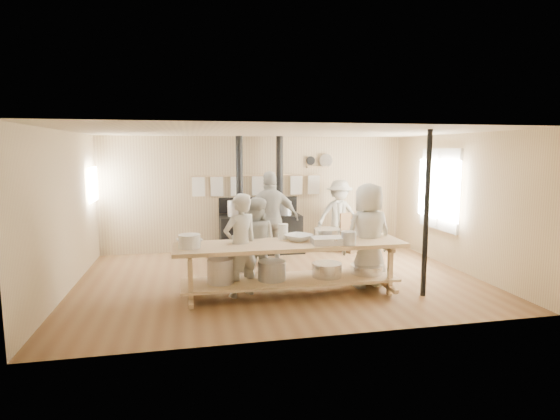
% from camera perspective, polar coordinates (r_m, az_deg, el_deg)
% --- Properties ---
extents(ground, '(7.00, 7.00, 0.00)m').
position_cam_1_polar(ground, '(7.91, -0.11, -8.99)').
color(ground, brown).
rests_on(ground, ground).
extents(room_shell, '(7.00, 7.00, 7.00)m').
position_cam_1_polar(room_shell, '(7.61, -0.12, 2.81)').
color(room_shell, tan).
rests_on(room_shell, ground).
extents(window_right, '(0.09, 1.50, 1.65)m').
position_cam_1_polar(window_right, '(9.48, 20.15, 2.56)').
color(window_right, beige).
rests_on(window_right, ground).
extents(left_opening, '(0.00, 0.90, 0.90)m').
position_cam_1_polar(left_opening, '(9.64, -23.23, 3.09)').
color(left_opening, white).
rests_on(left_opening, ground).
extents(stove, '(1.90, 0.75, 2.60)m').
position_cam_1_polar(stove, '(9.82, -2.63, -2.57)').
color(stove, black).
rests_on(stove, ground).
extents(towel_rail, '(3.00, 0.04, 0.47)m').
position_cam_1_polar(towel_rail, '(9.97, -2.88, 3.59)').
color(towel_rail, tan).
rests_on(towel_rail, ground).
extents(back_wall_shelf, '(0.63, 0.14, 0.32)m').
position_cam_1_polar(back_wall_shelf, '(10.30, 5.19, 6.19)').
color(back_wall_shelf, tan).
rests_on(back_wall_shelf, ground).
extents(prep_table, '(3.60, 0.90, 0.85)m').
position_cam_1_polar(prep_table, '(6.92, 1.32, -6.96)').
color(prep_table, tan).
rests_on(prep_table, ground).
extents(support_post, '(0.08, 0.08, 2.60)m').
position_cam_1_polar(support_post, '(7.11, 18.58, -0.57)').
color(support_post, black).
rests_on(support_post, ground).
extents(cook_far_left, '(0.71, 0.62, 1.63)m').
position_cam_1_polar(cook_far_left, '(6.85, -5.18, -4.61)').
color(cook_far_left, '#A29F90').
rests_on(cook_far_left, ground).
extents(cook_left, '(0.86, 0.75, 1.51)m').
position_cam_1_polar(cook_left, '(7.39, -3.19, -4.16)').
color(cook_left, '#A29F90').
rests_on(cook_left, ground).
extents(cook_center, '(0.92, 0.67, 1.75)m').
position_cam_1_polar(cook_center, '(7.46, 11.46, -3.25)').
color(cook_center, '#A29F90').
rests_on(cook_center, ground).
extents(cook_right, '(1.12, 0.49, 1.89)m').
position_cam_1_polar(cook_right, '(8.58, -1.21, -1.20)').
color(cook_right, '#A29F90').
rests_on(cook_right, ground).
extents(cook_by_window, '(1.07, 0.63, 1.63)m').
position_cam_1_polar(cook_by_window, '(10.05, 7.75, -0.70)').
color(cook_by_window, '#A29F90').
rests_on(cook_by_window, ground).
extents(chair, '(0.51, 0.51, 0.87)m').
position_cam_1_polar(chair, '(10.11, 9.33, -3.89)').
color(chair, '#513A20').
rests_on(chair, ground).
extents(bowl_white_a, '(0.48, 0.48, 0.09)m').
position_cam_1_polar(bowl_white_a, '(6.83, -11.73, -4.09)').
color(bowl_white_a, white).
rests_on(bowl_white_a, prep_table).
extents(bowl_steel_a, '(0.42, 0.42, 0.09)m').
position_cam_1_polar(bowl_steel_a, '(6.99, -11.73, -3.81)').
color(bowl_steel_a, silver).
rests_on(bowl_steel_a, prep_table).
extents(bowl_white_b, '(0.59, 0.59, 0.10)m').
position_cam_1_polar(bowl_white_b, '(7.00, 2.44, -3.61)').
color(bowl_white_b, white).
rests_on(bowl_white_b, prep_table).
extents(bowl_steel_b, '(0.43, 0.43, 0.10)m').
position_cam_1_polar(bowl_steel_b, '(6.80, 6.95, -3.98)').
color(bowl_steel_b, silver).
rests_on(bowl_steel_b, prep_table).
extents(roasting_pan, '(0.50, 0.35, 0.11)m').
position_cam_1_polar(roasting_pan, '(6.78, 6.20, -4.00)').
color(roasting_pan, '#B2B2B7').
rests_on(roasting_pan, prep_table).
extents(mixing_bowl_large, '(0.53, 0.53, 0.14)m').
position_cam_1_polar(mixing_bowl_large, '(7.33, 6.18, -2.97)').
color(mixing_bowl_large, silver).
rests_on(mixing_bowl_large, prep_table).
extents(bucket_galv, '(0.24, 0.24, 0.21)m').
position_cam_1_polar(bucket_galv, '(6.75, 8.94, -3.65)').
color(bucket_galv, gray).
rests_on(bucket_galv, prep_table).
extents(deep_bowl_enamel, '(0.40, 0.40, 0.20)m').
position_cam_1_polar(deep_bowl_enamel, '(6.60, -11.74, -4.02)').
color(deep_bowl_enamel, white).
rests_on(deep_bowl_enamel, prep_table).
extents(pitcher, '(0.21, 0.21, 0.25)m').
position_cam_1_polar(pitcher, '(7.12, 0.41, -2.81)').
color(pitcher, white).
rests_on(pitcher, prep_table).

